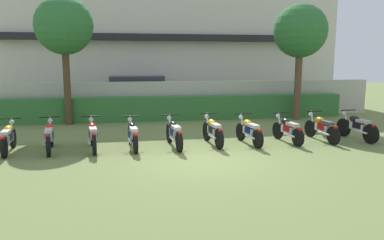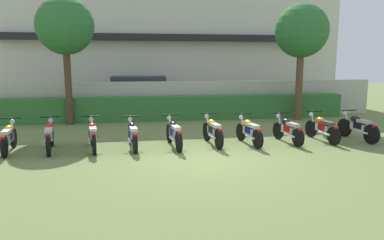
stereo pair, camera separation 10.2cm
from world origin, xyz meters
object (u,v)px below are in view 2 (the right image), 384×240
Objects in this scene: tree_far_side at (302,32)px; motorcycle_in_row_8 at (322,128)px; motorcycle_in_row_0 at (9,137)px; motorcycle_in_row_6 at (249,131)px; tree_near_inspector at (65,27)px; motorcycle_in_row_1 at (50,136)px; motorcycle_in_row_9 at (358,127)px; motorcycle_in_row_3 at (132,134)px; motorcycle_in_row_7 at (288,129)px; motorcycle_in_row_2 at (93,135)px; motorcycle_in_row_4 at (174,133)px; parked_car at (142,94)px; motorcycle_in_row_5 at (213,131)px.

motorcycle_in_row_8 is at bearing -104.86° from tree_far_side.
motorcycle_in_row_0 reaches higher than motorcycle_in_row_6.
tree_near_inspector reaches higher than motorcycle_in_row_1.
motorcycle_in_row_0 is 11.08m from motorcycle_in_row_9.
motorcycle_in_row_0 is 3.58m from motorcycle_in_row_3.
motorcycle_in_row_7 is at bearing -96.64° from motorcycle_in_row_0.
motorcycle_in_row_2 reaches higher than motorcycle_in_row_4.
motorcycle_in_row_1 is at bearing 81.53° from motorcycle_in_row_7.
motorcycle_in_row_1 is at bearing -98.17° from motorcycle_in_row_0.
motorcycle_in_row_4 is at bearing -98.70° from motorcycle_in_row_3.
motorcycle_in_row_7 is 0.95× the size of motorcycle_in_row_8.
tree_near_inspector is (-3.09, -3.15, 3.06)m from parked_car.
motorcycle_in_row_0 is at bearing 81.29° from motorcycle_in_row_7.
motorcycle_in_row_9 is (9.92, -0.07, -0.00)m from motorcycle_in_row_1.
tree_near_inspector is 10.01m from tree_far_side.
motorcycle_in_row_4 is 1.04× the size of motorcycle_in_row_8.
motorcycle_in_row_3 is (3.58, -0.07, -0.01)m from motorcycle_in_row_0.
motorcycle_in_row_2 is at bearing 82.42° from motorcycle_in_row_4.
tree_far_side is at bearing -24.76° from parked_car.
motorcycle_in_row_2 is 2.45m from motorcycle_in_row_4.
motorcycle_in_row_3 is at bearing -149.52° from tree_far_side.
motorcycle_in_row_7 is 2.48m from motorcycle_in_row_9.
motorcycle_in_row_5 is (2.03, -7.75, -0.48)m from parked_car.
motorcycle_in_row_4 is 1.09× the size of motorcycle_in_row_6.
motorcycle_in_row_4 is (3.87, -4.72, -3.54)m from tree_near_inspector.
motorcycle_in_row_1 is at bearing -87.85° from tree_near_inspector.
motorcycle_in_row_3 is 6.26m from motorcycle_in_row_8.
motorcycle_in_row_0 is 1.00× the size of motorcycle_in_row_8.
motorcycle_in_row_3 is at bearing -98.76° from motorcycle_in_row_2.
tree_near_inspector is at bearing -18.05° from motorcycle_in_row_0.
motorcycle_in_row_4 is at bearing -99.26° from motorcycle_in_row_1.
motorcycle_in_row_3 is at bearing 85.47° from motorcycle_in_row_5.
motorcycle_in_row_5 is 2.49m from motorcycle_in_row_7.
motorcycle_in_row_6 is at bearing -130.05° from tree_far_side.
motorcycle_in_row_8 reaches higher than motorcycle_in_row_3.
motorcycle_in_row_3 is at bearing -97.18° from motorcycle_in_row_0.
tree_near_inspector reaches higher than motorcycle_in_row_0.
motorcycle_in_row_4 is (1.27, -0.05, 0.01)m from motorcycle_in_row_3.
motorcycle_in_row_9 is (6.23, 0.01, 0.01)m from motorcycle_in_row_4.
tree_near_inspector is at bearing 7.99° from motorcycle_in_row_2.
motorcycle_in_row_3 is (2.43, -0.03, -0.02)m from motorcycle_in_row_1.
tree_far_side is 2.88× the size of motorcycle_in_row_7.
parked_car is 2.57× the size of motorcycle_in_row_7.
motorcycle_in_row_7 is at bearing -31.66° from tree_near_inspector.
tree_near_inspector is 6.03m from motorcycle_in_row_2.
motorcycle_in_row_1 reaches higher than motorcycle_in_row_4.
motorcycle_in_row_9 is (2.48, -0.02, 0.02)m from motorcycle_in_row_7.
motorcycle_in_row_6 is 2.57m from motorcycle_in_row_8.
motorcycle_in_row_3 and motorcycle_in_row_7 have the same top height.
motorcycle_in_row_3 is 1.27m from motorcycle_in_row_4.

